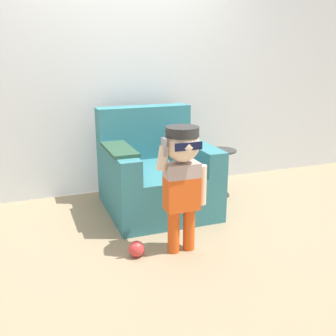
% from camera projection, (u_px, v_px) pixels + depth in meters
% --- Properties ---
extents(ground_plane, '(10.00, 10.00, 0.00)m').
position_uv_depth(ground_plane, '(145.00, 209.00, 3.92)').
color(ground_plane, '#998466').
extents(wall_back, '(10.00, 0.05, 2.60)m').
position_uv_depth(wall_back, '(123.00, 72.00, 4.18)').
color(wall_back, silver).
rests_on(wall_back, ground_plane).
extents(armchair, '(0.99, 1.05, 0.98)m').
position_uv_depth(armchair, '(155.00, 175.00, 3.89)').
color(armchair, teal).
rests_on(armchair, ground_plane).
extents(person_child, '(0.41, 0.30, 0.99)m').
position_uv_depth(person_child, '(182.00, 170.00, 2.93)').
color(person_child, '#E05119').
rests_on(person_child, ground_plane).
extents(side_table, '(0.31, 0.31, 0.51)m').
position_uv_depth(side_table, '(221.00, 168.00, 4.21)').
color(side_table, '#333333').
rests_on(side_table, ground_plane).
extents(toy_ball, '(0.12, 0.12, 0.12)m').
position_uv_depth(toy_ball, '(136.00, 249.00, 3.01)').
color(toy_ball, '#D13838').
rests_on(toy_ball, ground_plane).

